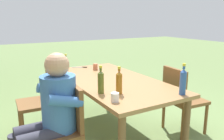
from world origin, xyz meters
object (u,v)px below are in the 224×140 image
Objects in this scene: chair_far_right at (42,98)px; bottle_green at (66,63)px; bottle_blue at (183,81)px; bottle_amber at (119,82)px; dining_table at (112,85)px; chair_near_left at (181,97)px; cup_terracotta at (95,67)px; cup_white at (115,97)px; bottle_olive at (101,81)px; chair_far_left at (64,125)px; backpack_by_far_side at (52,92)px; table_knife at (81,67)px; person_in_white_shirt at (51,110)px; backpack_by_near_side at (74,86)px.

chair_far_right is 0.69m from bottle_green.
bottle_blue is 1.13× the size of bottle_amber.
bottle_green is at bearing 21.38° from dining_table.
cup_terracotta is (1.01, 0.72, 0.28)m from chair_near_left.
dining_table is 22.59× the size of cup_white.
bottle_olive is at bearing 89.38° from chair_near_left.
chair_far_left is 1.00× the size of chair_near_left.
chair_far_right is at bearing 158.70° from backpack_by_far_side.
bottle_amber is at bearing 57.62° from bottle_blue.
bottle_blue is 3.45× the size of cup_terracotta.
bottle_amber reaches higher than table_knife.
bottle_green is at bearing 4.53° from bottle_amber.
chair_near_left is 9.43× the size of cup_terracotta.
bottle_blue is (-0.43, -1.21, 0.21)m from person_in_white_shirt.
chair_far_left is at bearing 151.20° from table_knife.
bottle_olive is 3.10× the size of cup_terracotta.
dining_table is 4.24× the size of backpack_by_near_side.
cup_terracotta is (1.44, 0.27, -0.09)m from bottle_blue.
bottle_green is at bearing 152.69° from backpack_by_near_side.
dining_table is at bearing -165.27° from backpack_by_far_side.
chair_far_right is 0.87m from person_in_white_shirt.
chair_far_right is at bearing 20.29° from cup_white.
bottle_amber is at bearing -124.99° from bottle_olive.
cup_white is at bearing -122.04° from chair_far_left.
chair_far_right is at bearing 130.17° from bottle_green.
chair_far_right is (0.84, 1.56, 0.00)m from chair_near_left.
cup_white reaches higher than dining_table.
bottle_green is at bearing -174.39° from backpack_by_far_side.
chair_near_left is 0.74× the size of person_in_white_shirt.
backpack_by_near_side is (1.98, -0.95, -0.44)m from person_in_white_shirt.
bottle_green is 1.03m from backpack_by_near_side.
chair_near_left is (-0.42, -0.78, -0.16)m from dining_table.
bottle_green is (0.39, -0.46, 0.34)m from chair_far_right.
bottle_blue reaches higher than chair_far_left.
bottle_amber is 0.25m from cup_white.
bottle_olive is 0.30m from cup_white.
backpack_by_near_side is at bearing -12.36° from bottle_olive.
backpack_by_near_side is at bearing -7.65° from bottle_amber.
bottle_blue reaches higher than bottle_amber.
table_knife reaches higher than backpack_by_near_side.
bottle_green is 1.51m from cup_white.
bottle_olive reaches higher than chair_far_left.
bottle_olive is at bearing 138.13° from dining_table.
chair_far_left is 0.20m from person_in_white_shirt.
cup_white is at bearing -159.71° from chair_far_right.
table_knife is at bearing -28.80° from chair_far_left.
bottle_amber is (-0.51, 0.21, 0.20)m from dining_table.
chair_far_left is at bearing 119.12° from dining_table.
chair_near_left is (0.01, -1.56, 0.00)m from chair_far_left.
table_knife is 0.46× the size of backpack_by_near_side.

